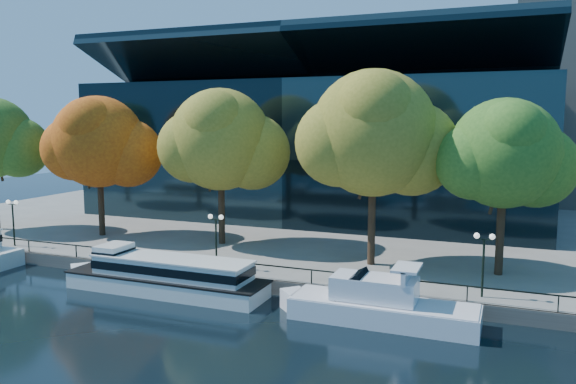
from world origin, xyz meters
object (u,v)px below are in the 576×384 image
at_px(tree_1, 100,144).
at_px(lamp_0, 13,212).
at_px(cruiser_near, 375,304).
at_px(lamp_2, 484,250).
at_px(tour_boat, 161,274).
at_px(tree_4, 507,156).
at_px(tree_3, 376,136).
at_px(tree_2, 222,142).
at_px(lamp_1, 216,228).

bearing_deg(tree_1, lamp_0, -123.61).
xyz_separation_m(cruiser_near, lamp_2, (5.82, 4.01, 2.88)).
distance_m(tour_boat, lamp_2, 21.51).
xyz_separation_m(tree_1, lamp_2, (34.48, -6.43, -5.72)).
relative_size(cruiser_near, tree_4, 0.98).
xyz_separation_m(tree_1, tree_4, (35.48, -0.67, -0.23)).
bearing_deg(tree_3, tree_2, 170.99).
height_order(tree_2, lamp_0, tree_2).
relative_size(tree_4, lamp_1, 3.09).
relative_size(tree_1, tree_4, 1.06).
relative_size(tree_1, tree_3, 0.90).
bearing_deg(tree_3, tour_boat, -145.09).
bearing_deg(tree_1, tree_2, 4.65).
distance_m(tour_boat, tree_4, 25.33).
bearing_deg(tree_1, tour_boat, -37.18).
height_order(tree_2, lamp_1, tree_2).
height_order(tour_boat, tree_1, tree_1).
xyz_separation_m(tree_4, lamp_0, (-39.75, -5.76, -5.49)).
height_order(tour_boat, tree_4, tree_4).
relative_size(cruiser_near, lamp_1, 3.04).
bearing_deg(cruiser_near, tree_3, 103.78).
relative_size(tree_2, lamp_2, 3.39).
distance_m(tree_2, lamp_0, 19.21).
bearing_deg(tree_1, cruiser_near, -20.02).
xyz_separation_m(tree_3, tree_4, (9.08, 0.54, -1.29)).
bearing_deg(tour_boat, tree_3, 34.91).
xyz_separation_m(tour_boat, tree_2, (-1.11, 11.24, 8.74)).
relative_size(tree_3, lamp_2, 3.64).
bearing_deg(cruiser_near, tour_boat, 179.19).
bearing_deg(lamp_1, tree_4, 16.27).
height_order(tree_1, tree_2, tree_2).
height_order(tour_boat, cruiser_near, cruiser_near).
bearing_deg(lamp_0, tour_boat, -12.07).
bearing_deg(tree_4, lamp_1, -163.73).
height_order(cruiser_near, tree_4, tree_4).
bearing_deg(tree_4, tree_3, -176.58).
distance_m(tree_3, lamp_2, 11.77).
bearing_deg(lamp_0, tree_4, 8.24).
bearing_deg(lamp_1, tour_boat, -120.93).
xyz_separation_m(cruiser_near, tree_2, (-16.29, 11.45, 8.94)).
height_order(tree_1, lamp_2, tree_1).
height_order(tree_2, lamp_2, tree_2).
distance_m(tree_4, lamp_1, 21.26).
xyz_separation_m(lamp_0, lamp_1, (20.04, 0.00, 0.00)).
height_order(cruiser_near, tree_1, tree_1).
relative_size(tree_3, lamp_1, 3.64).
xyz_separation_m(tree_2, lamp_2, (22.11, -7.44, -6.06)).
bearing_deg(tree_3, cruiser_near, -76.22).
distance_m(tree_1, lamp_1, 17.96).
relative_size(tree_2, tree_3, 0.93).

